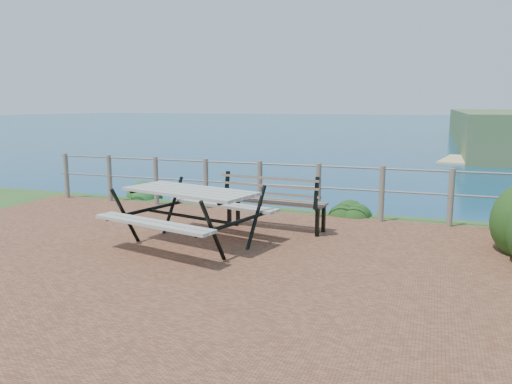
# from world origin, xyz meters

# --- Properties ---
(ground) EXTENTS (10.00, 7.00, 0.12)m
(ground) POSITION_xyz_m (0.00, 0.00, 0.00)
(ground) COLOR brown
(ground) RESTS_ON ground
(ocean) EXTENTS (1200.00, 1200.00, 0.00)m
(ocean) POSITION_xyz_m (0.00, 200.00, 0.00)
(ocean) COLOR navy
(ocean) RESTS_ON ground
(safety_railing) EXTENTS (9.40, 0.10, 1.00)m
(safety_railing) POSITION_xyz_m (0.00, 3.35, 0.57)
(safety_railing) COLOR #6B5B4C
(safety_railing) RESTS_ON ground
(picnic_table) EXTENTS (2.12, 1.68, 0.84)m
(picnic_table) POSITION_xyz_m (-0.19, 0.80, 0.53)
(picnic_table) COLOR #9A958A
(picnic_table) RESTS_ON ground
(park_bench) EXTENTS (1.75, 0.60, 0.97)m
(park_bench) POSITION_xyz_m (0.69, 2.17, 0.64)
(park_bench) COLOR brown
(park_bench) RESTS_ON ground
(shrub_lip_west) EXTENTS (0.85, 0.85, 0.63)m
(shrub_lip_west) POSITION_xyz_m (-2.97, 4.17, 0.00)
(shrub_lip_west) COLOR #1F5422
(shrub_lip_west) RESTS_ON ground
(shrub_lip_east) EXTENTS (0.68, 0.68, 0.38)m
(shrub_lip_east) POSITION_xyz_m (1.78, 3.80, 0.00)
(shrub_lip_east) COLOR #1E3C12
(shrub_lip_east) RESTS_ON ground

